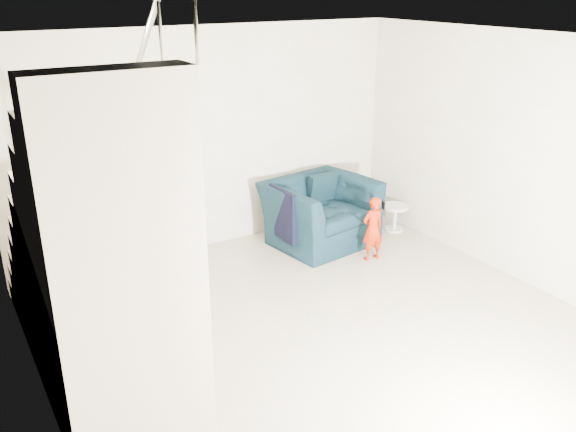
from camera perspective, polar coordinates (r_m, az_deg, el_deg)
The scene contains 12 objects.
floor at distance 5.82m, azimuth 4.96°, elevation -11.81°, with size 5.50×5.50×0.00m, color tan.
ceiling at distance 4.91m, azimuth 5.99°, elevation 15.67°, with size 5.50×5.50×0.00m, color silver.
back_wall at distance 7.50m, azimuth -7.19°, elevation 7.02°, with size 5.00×5.00×0.00m, color #B8AB96.
left_wall at distance 4.33m, azimuth -22.45°, elevation -5.30°, with size 5.50×5.50×0.00m, color #B8AB96.
right_wall at distance 6.94m, azimuth 22.36°, elevation 4.42°, with size 5.50×5.50×0.00m, color #B8AB96.
armchair at distance 7.76m, azimuth 3.02°, elevation 0.34°, with size 1.25×1.09×0.81m, color black.
toddler at distance 7.34m, azimuth 7.93°, elevation -1.17°, with size 0.29×0.19×0.79m, color #9B0F05.
side_table at distance 8.31m, azimuth 9.99°, elevation 0.24°, with size 0.36×0.36×0.36m.
staircase at distance 5.07m, azimuth -17.35°, elevation -5.80°, with size 1.02×3.03×3.62m.
cushion at distance 7.94m, azimuth 3.19°, elevation 2.68°, with size 0.39×0.11×0.37m, color black.
throw at distance 7.40m, azimuth -0.53°, elevation 0.18°, with size 0.06×0.57×0.63m, color black.
phone at distance 7.26m, azimuth 8.92°, elevation 1.00°, with size 0.02×0.05×0.10m, color black.
Camera 1 is at (-2.94, -3.91, 3.16)m, focal length 38.00 mm.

